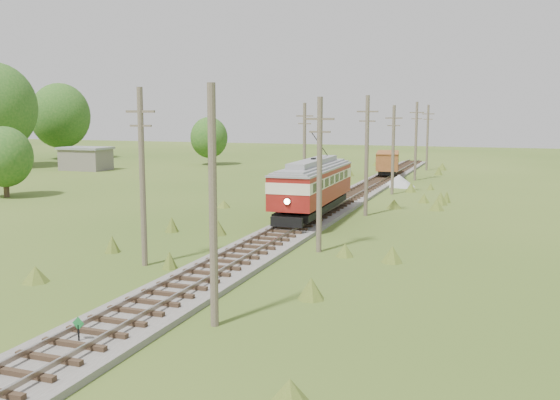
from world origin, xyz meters
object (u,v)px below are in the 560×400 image
at_px(gravel_pile, 400,181).
at_px(switch_marker, 78,330).
at_px(streetcar, 313,183).
at_px(gondola, 388,162).

bearing_deg(gravel_pile, switch_marker, -93.42).
distance_m(streetcar, gondola, 30.51).
xyz_separation_m(streetcar, gondola, (-0.00, 30.50, -0.75)).
distance_m(switch_marker, streetcar, 26.44).
height_order(switch_marker, gravel_pile, gravel_pile).
bearing_deg(streetcar, gondola, 88.36).
bearing_deg(switch_marker, gondola, 89.80).
relative_size(switch_marker, gravel_pile, 0.29).
xyz_separation_m(switch_marker, streetcar, (0.20, 26.36, 2.06)).
bearing_deg(gondola, gravel_pile, -79.88).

